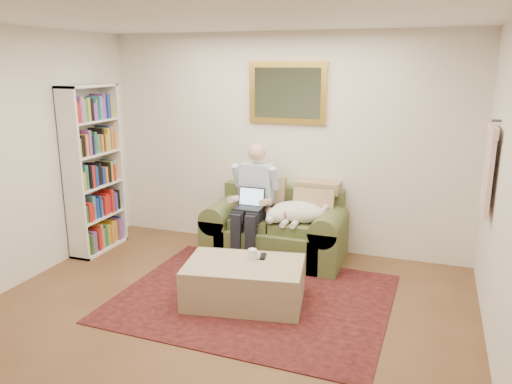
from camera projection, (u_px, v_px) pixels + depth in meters
The scene contains 12 objects.
room_shell at pixel (209, 182), 4.07m from camera, with size 4.51×5.00×2.61m.
rug at pixel (254, 298), 4.90m from camera, with size 2.58×2.06×0.01m, color black.
sofa at pixel (275, 235), 5.87m from camera, with size 1.60×0.81×0.96m.
seated_man at pixel (252, 204), 5.71m from camera, with size 0.53×0.75×1.35m, color #8CADD8, non-canonical shape.
laptop at pixel (250, 203), 5.65m from camera, with size 0.31×0.25×0.23m.
sleeping_dog at pixel (298, 212), 5.61m from camera, with size 0.66×0.41×0.24m, color white, non-canonical shape.
ottoman at pixel (244, 283), 4.77m from camera, with size 1.10×0.70×0.40m, color tan.
coffee_mug at pixel (252, 254), 4.81m from camera, with size 0.08×0.08×0.10m, color white.
tv_remote at pixel (263, 256), 4.86m from camera, with size 0.05×0.15×0.02m, color black.
bookshelf at pixel (94, 170), 5.96m from camera, with size 0.28×0.80×2.00m, color white, non-canonical shape.
wall_mirror at pixel (287, 93), 5.83m from camera, with size 0.94×0.04×0.72m.
hanging_shirt at pixel (489, 165), 4.48m from camera, with size 0.06×0.52×0.90m, color beige, non-canonical shape.
Camera 1 is at (1.70, -3.24, 2.24)m, focal length 35.00 mm.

